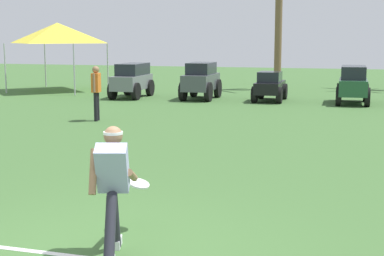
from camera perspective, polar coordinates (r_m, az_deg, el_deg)
name	(u,v)px	position (r m, az deg, el deg)	size (l,w,h in m)	color
frisbee_thrower	(113,184)	(6.47, -7.70, -5.38)	(0.48, 1.14, 1.41)	#23232D
frisbee_in_flight	(138,183)	(7.30, -5.22, -5.38)	(0.33, 0.34, 0.10)	white
teammate_near_sideline	(96,88)	(16.91, -9.28, 3.85)	(0.26, 0.50, 1.56)	black
parked_car_slot_a	(132,79)	(23.35, -5.83, 4.73)	(1.23, 2.44, 1.34)	slate
parked_car_slot_b	(201,80)	(22.61, 0.88, 4.70)	(1.21, 2.37, 1.40)	#474C51
parked_car_slot_c	(270,86)	(22.13, 7.57, 4.07)	(1.12, 2.22, 1.10)	black
parked_car_slot_d	(353,83)	(21.90, 15.36, 4.19)	(1.22, 2.43, 1.34)	#235133
palm_tree_far_left	(279,6)	(27.09, 8.41, 11.66)	(3.41, 3.32, 6.07)	brown
event_tent	(57,33)	(26.73, -12.92, 8.97)	(3.41, 3.41, 2.99)	#B2B5BA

